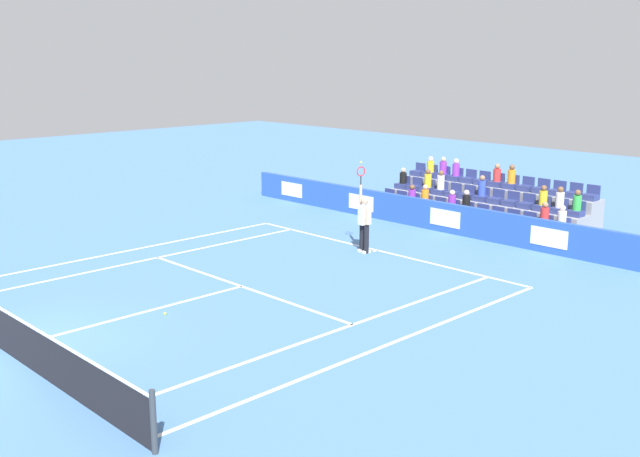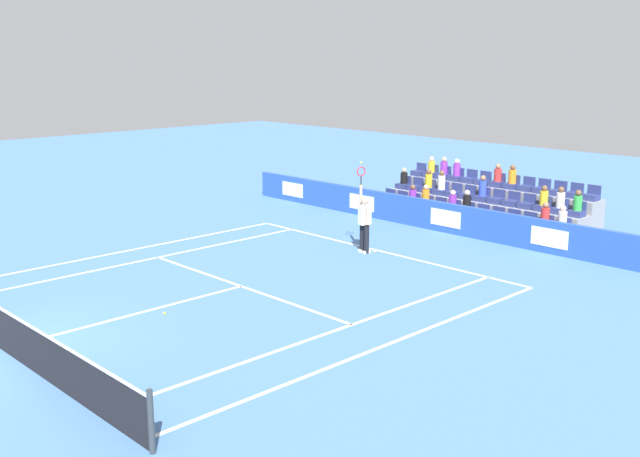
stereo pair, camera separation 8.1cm
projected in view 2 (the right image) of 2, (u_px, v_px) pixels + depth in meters
ground_plane at (2, 349)px, 15.95m from camera, size 80.00×80.00×0.00m
line_baseline at (378, 250)px, 23.98m from camera, size 10.97×0.10×0.01m
line_service at (241, 286)px, 20.27m from camera, size 8.23×0.10×0.01m
line_centre_service at (136, 314)px, 18.11m from camera, size 0.10×6.40×0.01m
line_singles_sideline_left at (145, 260)px, 22.85m from camera, size 0.10×11.89×0.01m
line_singles_sideline_right at (338, 329)px, 17.08m from camera, size 0.10×11.89×0.01m
line_doubles_sideline_left at (122, 252)px, 23.81m from camera, size 0.10×11.89×0.01m
line_doubles_sideline_right at (384, 346)px, 16.11m from camera, size 0.10×11.89×0.01m
line_centre_mark at (376, 251)px, 23.92m from camera, size 0.10×0.20×0.01m
sponsor_barrier at (447, 218)px, 26.31m from camera, size 19.90×0.22×1.04m
tennis_player at (364, 221)px, 23.54m from camera, size 0.51×0.40×2.85m
stadium_stand at (485, 208)px, 27.86m from camera, size 8.06×2.85×2.16m
loose_tennis_ball at (165, 313)px, 18.04m from camera, size 0.07×0.07×0.07m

